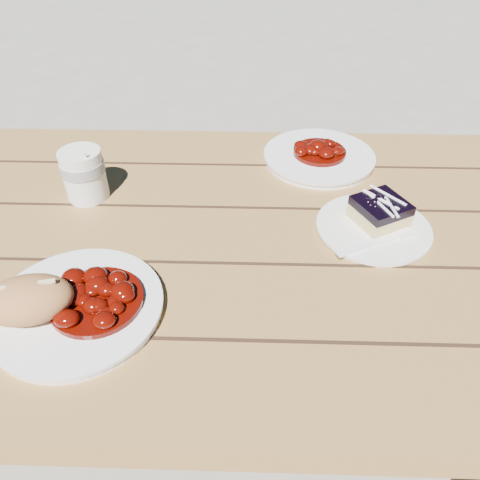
{
  "coord_description": "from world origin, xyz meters",
  "views": [
    {
      "loc": [
        0.36,
        -0.66,
        1.28
      ],
      "look_at": [
        0.34,
        -0.09,
        0.81
      ],
      "focal_mm": 35.0,
      "sensor_mm": 36.0,
      "label": 1
    }
  ],
  "objects_px": {
    "main_plate": "(78,309)",
    "blueberry_cake": "(380,211)",
    "picnic_table": "(76,292)",
    "dessert_plate": "(373,229)",
    "coffee_cup": "(84,175)",
    "second_plate": "(319,157)",
    "bread_roll": "(28,300)"
  },
  "relations": [
    {
      "from": "main_plate",
      "to": "dessert_plate",
      "type": "bearing_deg",
      "value": 23.86
    },
    {
      "from": "bread_roll",
      "to": "coffee_cup",
      "type": "bearing_deg",
      "value": 92.49
    },
    {
      "from": "second_plate",
      "to": "picnic_table",
      "type": "bearing_deg",
      "value": -152.24
    },
    {
      "from": "main_plate",
      "to": "coffee_cup",
      "type": "relative_size",
      "value": 2.48
    },
    {
      "from": "main_plate",
      "to": "blueberry_cake",
      "type": "distance_m",
      "value": 0.54
    },
    {
      "from": "picnic_table",
      "to": "blueberry_cake",
      "type": "xyz_separation_m",
      "value": [
        0.59,
        0.03,
        0.19
      ]
    },
    {
      "from": "dessert_plate",
      "to": "coffee_cup",
      "type": "distance_m",
      "value": 0.56
    },
    {
      "from": "main_plate",
      "to": "second_plate",
      "type": "height_order",
      "value": "same"
    },
    {
      "from": "dessert_plate",
      "to": "picnic_table",
      "type": "bearing_deg",
      "value": -178.41
    },
    {
      "from": "coffee_cup",
      "to": "picnic_table",
      "type": "bearing_deg",
      "value": -105.2
    },
    {
      "from": "blueberry_cake",
      "to": "picnic_table",
      "type": "bearing_deg",
      "value": 155.11
    },
    {
      "from": "second_plate",
      "to": "coffee_cup",
      "type": "bearing_deg",
      "value": -161.95
    },
    {
      "from": "blueberry_cake",
      "to": "second_plate",
      "type": "height_order",
      "value": "blueberry_cake"
    },
    {
      "from": "blueberry_cake",
      "to": "second_plate",
      "type": "relative_size",
      "value": 0.47
    },
    {
      "from": "bread_roll",
      "to": "coffee_cup",
      "type": "xyz_separation_m",
      "value": [
        -0.01,
        0.33,
        0.0
      ]
    },
    {
      "from": "picnic_table",
      "to": "dessert_plate",
      "type": "height_order",
      "value": "dessert_plate"
    },
    {
      "from": "bread_roll",
      "to": "blueberry_cake",
      "type": "xyz_separation_m",
      "value": [
        0.54,
        0.25,
        -0.01
      ]
    },
    {
      "from": "blueberry_cake",
      "to": "coffee_cup",
      "type": "xyz_separation_m",
      "value": [
        -0.56,
        0.08,
        0.02
      ]
    },
    {
      "from": "picnic_table",
      "to": "main_plate",
      "type": "xyz_separation_m",
      "value": [
        0.1,
        -0.2,
        0.17
      ]
    },
    {
      "from": "bread_roll",
      "to": "blueberry_cake",
      "type": "distance_m",
      "value": 0.6
    },
    {
      "from": "bread_roll",
      "to": "dessert_plate",
      "type": "height_order",
      "value": "bread_roll"
    },
    {
      "from": "coffee_cup",
      "to": "main_plate",
      "type": "bearing_deg",
      "value": -77.26
    },
    {
      "from": "second_plate",
      "to": "main_plate",
      "type": "bearing_deg",
      "value": -131.28
    },
    {
      "from": "coffee_cup",
      "to": "second_plate",
      "type": "distance_m",
      "value": 0.5
    },
    {
      "from": "picnic_table",
      "to": "bread_roll",
      "type": "relative_size",
      "value": 16.04
    },
    {
      "from": "bread_roll",
      "to": "second_plate",
      "type": "relative_size",
      "value": 0.52
    },
    {
      "from": "bread_roll",
      "to": "second_plate",
      "type": "distance_m",
      "value": 0.67
    },
    {
      "from": "main_plate",
      "to": "coffee_cup",
      "type": "bearing_deg",
      "value": 102.74
    },
    {
      "from": "bread_roll",
      "to": "blueberry_cake",
      "type": "height_order",
      "value": "bread_roll"
    },
    {
      "from": "picnic_table",
      "to": "main_plate",
      "type": "bearing_deg",
      "value": -63.06
    },
    {
      "from": "dessert_plate",
      "to": "coffee_cup",
      "type": "height_order",
      "value": "coffee_cup"
    },
    {
      "from": "picnic_table",
      "to": "blueberry_cake",
      "type": "relative_size",
      "value": 17.76
    }
  ]
}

